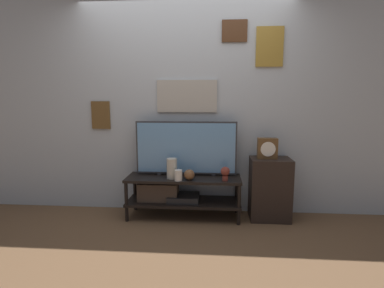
{
  "coord_description": "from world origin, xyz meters",
  "views": [
    {
      "loc": [
        0.36,
        -3.1,
        1.38
      ],
      "look_at": [
        0.1,
        0.25,
        0.87
      ],
      "focal_mm": 28.0,
      "sensor_mm": 36.0,
      "label": 1
    }
  ],
  "objects_px": {
    "vase_tall_ceramic": "(172,168)",
    "vase_round_glass": "(189,175)",
    "candle_jar": "(178,175)",
    "television": "(186,148)",
    "mantel_clock": "(267,148)",
    "decorative_bust": "(225,172)"
  },
  "relations": [
    {
      "from": "vase_round_glass",
      "to": "vase_tall_ceramic",
      "type": "bearing_deg",
      "value": 166.86
    },
    {
      "from": "candle_jar",
      "to": "mantel_clock",
      "type": "distance_m",
      "value": 1.04
    },
    {
      "from": "mantel_clock",
      "to": "vase_tall_ceramic",
      "type": "bearing_deg",
      "value": -175.11
    },
    {
      "from": "vase_round_glass",
      "to": "vase_tall_ceramic",
      "type": "xyz_separation_m",
      "value": [
        -0.2,
        0.05,
        0.06
      ]
    },
    {
      "from": "television",
      "to": "candle_jar",
      "type": "xyz_separation_m",
      "value": [
        -0.06,
        -0.25,
        -0.27
      ]
    },
    {
      "from": "vase_round_glass",
      "to": "vase_tall_ceramic",
      "type": "height_order",
      "value": "vase_tall_ceramic"
    },
    {
      "from": "decorative_bust",
      "to": "mantel_clock",
      "type": "xyz_separation_m",
      "value": [
        0.47,
        0.14,
        0.25
      ]
    },
    {
      "from": "television",
      "to": "mantel_clock",
      "type": "relative_size",
      "value": 5.06
    },
    {
      "from": "mantel_clock",
      "to": "vase_round_glass",
      "type": "bearing_deg",
      "value": -170.91
    },
    {
      "from": "vase_tall_ceramic",
      "to": "television",
      "type": "bearing_deg",
      "value": 47.54
    },
    {
      "from": "candle_jar",
      "to": "mantel_clock",
      "type": "xyz_separation_m",
      "value": [
        0.99,
        0.18,
        0.28
      ]
    },
    {
      "from": "vase_tall_ceramic",
      "to": "candle_jar",
      "type": "bearing_deg",
      "value": -46.12
    },
    {
      "from": "television",
      "to": "vase_round_glass",
      "type": "distance_m",
      "value": 0.34
    },
    {
      "from": "vase_round_glass",
      "to": "mantel_clock",
      "type": "relative_size",
      "value": 0.51
    },
    {
      "from": "vase_round_glass",
      "to": "candle_jar",
      "type": "relative_size",
      "value": 0.98
    },
    {
      "from": "vase_round_glass",
      "to": "decorative_bust",
      "type": "distance_m",
      "value": 0.4
    },
    {
      "from": "vase_tall_ceramic",
      "to": "mantel_clock",
      "type": "relative_size",
      "value": 0.99
    },
    {
      "from": "vase_tall_ceramic",
      "to": "vase_round_glass",
      "type": "bearing_deg",
      "value": -13.14
    },
    {
      "from": "television",
      "to": "mantel_clock",
      "type": "height_order",
      "value": "television"
    },
    {
      "from": "vase_round_glass",
      "to": "mantel_clock",
      "type": "xyz_separation_m",
      "value": [
        0.87,
        0.14,
        0.29
      ]
    },
    {
      "from": "television",
      "to": "decorative_bust",
      "type": "height_order",
      "value": "television"
    },
    {
      "from": "decorative_bust",
      "to": "mantel_clock",
      "type": "height_order",
      "value": "mantel_clock"
    }
  ]
}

